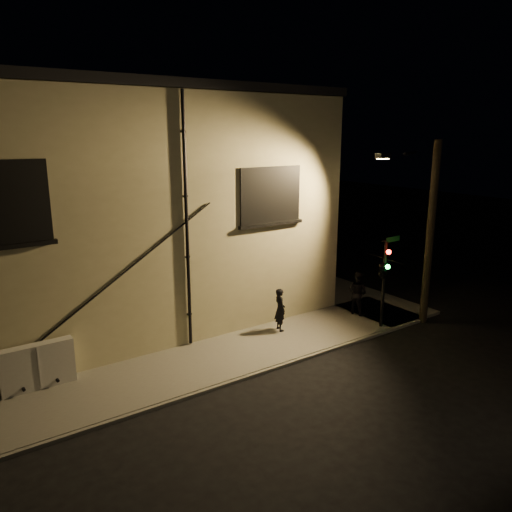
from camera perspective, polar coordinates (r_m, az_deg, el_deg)
ground at (r=16.20m, az=3.28°, el=-12.37°), size 90.00×90.00×0.00m
sidewalk at (r=20.11m, az=-1.70°, el=-6.77°), size 21.00×16.00×0.12m
building at (r=21.43m, az=-18.28°, el=5.84°), size 16.20×12.23×8.80m
utility_cabinet at (r=15.64m, az=-23.71°, el=-11.46°), size 2.00×0.34×1.32m
pedestrian_a at (r=18.25m, az=2.76°, el=-6.13°), size 0.49×0.65×1.59m
pedestrian_b at (r=20.25m, az=11.51°, el=-4.14°), size 0.79×0.94×1.73m
traffic_signal at (r=18.50m, az=14.35°, el=-1.47°), size 1.22×1.98×3.38m
streetlamp_pole at (r=19.62m, az=18.99°, el=3.00°), size 2.02×1.38×6.93m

